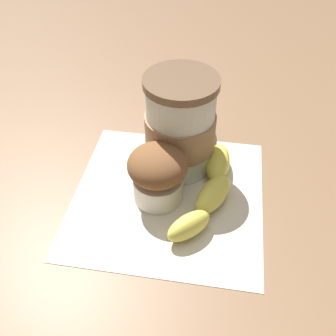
{
  "coord_description": "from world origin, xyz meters",
  "views": [
    {
      "loc": [
        0.35,
        -0.04,
        0.38
      ],
      "look_at": [
        0.0,
        0.0,
        0.05
      ],
      "focal_mm": 42.0,
      "sensor_mm": 36.0,
      "label": 1
    }
  ],
  "objects": [
    {
      "name": "ground_plane",
      "position": [
        0.0,
        0.0,
        0.0
      ],
      "size": [
        3.0,
        3.0,
        0.0
      ],
      "primitive_type": "plane",
      "color": "brown"
    },
    {
      "name": "paper_napkin",
      "position": [
        0.0,
        0.0,
        0.0
      ],
      "size": [
        0.3,
        0.3,
        0.0
      ],
      "primitive_type": "cube",
      "rotation": [
        0.0,
        0.0,
        -0.27
      ],
      "color": "beige",
      "rests_on": "ground_plane"
    },
    {
      "name": "muffin",
      "position": [
        -0.0,
        -0.01,
        0.04
      ],
      "size": [
        0.07,
        0.07,
        0.08
      ],
      "color": "white",
      "rests_on": "paper_napkin"
    },
    {
      "name": "coffee_cup",
      "position": [
        -0.06,
        0.02,
        0.07
      ],
      "size": [
        0.09,
        0.09,
        0.14
      ],
      "color": "silver",
      "rests_on": "paper_napkin"
    },
    {
      "name": "banana",
      "position": [
        -0.01,
        0.06,
        0.02
      ],
      "size": [
        0.22,
        0.11,
        0.03
      ],
      "color": "#D6CC4C",
      "rests_on": "paper_napkin"
    }
  ]
}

